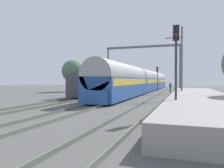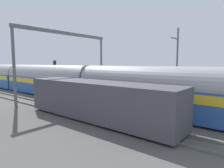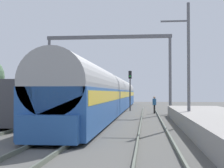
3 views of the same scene
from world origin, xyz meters
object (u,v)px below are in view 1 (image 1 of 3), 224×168
Objects in this scene: railway_signal_far at (157,75)px; catenary_gantry at (142,59)px; freight_car at (100,84)px; passenger_train at (146,81)px; person_crossing at (170,86)px; railway_signal_near at (176,58)px.

catenary_gantry is at bearing -110.41° from railway_signal_far.
passenger_train is at bearing 72.64° from freight_car.
freight_car reaches higher than person_crossing.
freight_car is 12.97m from person_crossing.
railway_signal_far is (-2.66, 4.34, 1.94)m from person_crossing.
person_crossing is (4.58, -3.47, -0.94)m from passenger_train.
freight_car is (-4.10, -13.10, -0.50)m from passenger_train.
railway_signal_far is 6.11m from catenary_gantry.
freight_car is 7.51× the size of person_crossing.
catenary_gantry reaches higher than freight_car.
railway_signal_near reaches higher than freight_car.
passenger_train reaches higher than freight_car.
person_crossing is (8.67, 9.63, -0.44)m from freight_car.
railway_signal_near is at bearing -74.32° from catenary_gantry.
railway_signal_far reaches higher than freight_car.
railway_signal_far is at bearing 99.04° from railway_signal_near.
freight_car is 2.45× the size of railway_signal_near.
catenary_gantry is at bearing -55.50° from person_crossing.
freight_car is at bearing -107.36° from passenger_train.
railway_signal_near is (6.32, -26.81, 1.40)m from passenger_train.
passenger_train is 3.91× the size of catenary_gantry.
freight_car is 17.32m from railway_signal_near.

